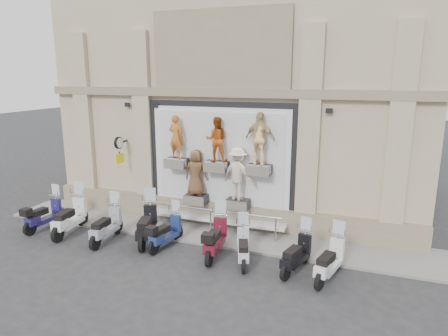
{
  "coord_description": "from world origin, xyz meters",
  "views": [
    {
      "loc": [
        4.94,
        -10.1,
        5.47
      ],
      "look_at": [
        0.53,
        1.9,
        2.46
      ],
      "focal_mm": 32.0,
      "sensor_mm": 36.0,
      "label": 1
    }
  ],
  "objects_px": {
    "scooter_a": "(44,209)",
    "scooter_g": "(243,241)",
    "scooter_h": "(297,247)",
    "scooter_f": "(215,231)",
    "scooter_d": "(146,218)",
    "guard_rail": "(211,222)",
    "clock_sign_bracket": "(119,147)",
    "scooter_c": "(106,219)",
    "scooter_b": "(69,210)",
    "scooter_e": "(166,226)",
    "scooter_i": "(330,254)"
  },
  "relations": [
    {
      "from": "scooter_b",
      "to": "scooter_f",
      "type": "bearing_deg",
      "value": -7.12
    },
    {
      "from": "scooter_e",
      "to": "scooter_a",
      "type": "bearing_deg",
      "value": -170.44
    },
    {
      "from": "scooter_d",
      "to": "scooter_i",
      "type": "relative_size",
      "value": 1.12
    },
    {
      "from": "scooter_b",
      "to": "scooter_g",
      "type": "bearing_deg",
      "value": -8.75
    },
    {
      "from": "scooter_b",
      "to": "scooter_f",
      "type": "distance_m",
      "value": 5.42
    },
    {
      "from": "scooter_b",
      "to": "scooter_e",
      "type": "relative_size",
      "value": 1.19
    },
    {
      "from": "scooter_a",
      "to": "scooter_e",
      "type": "bearing_deg",
      "value": 4.37
    },
    {
      "from": "scooter_c",
      "to": "scooter_f",
      "type": "bearing_deg",
      "value": -1.44
    },
    {
      "from": "guard_rail",
      "to": "scooter_h",
      "type": "bearing_deg",
      "value": -26.67
    },
    {
      "from": "guard_rail",
      "to": "scooter_g",
      "type": "height_order",
      "value": "scooter_g"
    },
    {
      "from": "scooter_b",
      "to": "scooter_g",
      "type": "xyz_separation_m",
      "value": [
        6.36,
        -0.07,
        -0.16
      ]
    },
    {
      "from": "scooter_a",
      "to": "scooter_h",
      "type": "bearing_deg",
      "value": 2.73
    },
    {
      "from": "guard_rail",
      "to": "scooter_i",
      "type": "height_order",
      "value": "scooter_i"
    },
    {
      "from": "scooter_b",
      "to": "scooter_f",
      "type": "relative_size",
      "value": 1.07
    },
    {
      "from": "scooter_i",
      "to": "scooter_b",
      "type": "bearing_deg",
      "value": -166.63
    },
    {
      "from": "scooter_a",
      "to": "scooter_d",
      "type": "height_order",
      "value": "scooter_d"
    },
    {
      "from": "scooter_d",
      "to": "scooter_f",
      "type": "distance_m",
      "value": 2.53
    },
    {
      "from": "clock_sign_bracket",
      "to": "scooter_g",
      "type": "distance_m",
      "value": 6.37
    },
    {
      "from": "scooter_f",
      "to": "scooter_g",
      "type": "height_order",
      "value": "scooter_f"
    },
    {
      "from": "clock_sign_bracket",
      "to": "scooter_e",
      "type": "distance_m",
      "value": 4.09
    },
    {
      "from": "clock_sign_bracket",
      "to": "scooter_e",
      "type": "height_order",
      "value": "clock_sign_bracket"
    },
    {
      "from": "scooter_g",
      "to": "scooter_c",
      "type": "bearing_deg",
      "value": 162.36
    },
    {
      "from": "scooter_c",
      "to": "clock_sign_bracket",
      "type": "bearing_deg",
      "value": 106.29
    },
    {
      "from": "scooter_e",
      "to": "scooter_h",
      "type": "height_order",
      "value": "scooter_h"
    },
    {
      "from": "scooter_g",
      "to": "scooter_d",
      "type": "bearing_deg",
      "value": 155.68
    },
    {
      "from": "scooter_c",
      "to": "scooter_f",
      "type": "relative_size",
      "value": 0.98
    },
    {
      "from": "scooter_c",
      "to": "scooter_e",
      "type": "bearing_deg",
      "value": 2.71
    },
    {
      "from": "scooter_c",
      "to": "scooter_g",
      "type": "xyz_separation_m",
      "value": [
        4.75,
        0.07,
        -0.09
      ]
    },
    {
      "from": "scooter_h",
      "to": "scooter_d",
      "type": "bearing_deg",
      "value": -168.39
    },
    {
      "from": "scooter_c",
      "to": "scooter_f",
      "type": "distance_m",
      "value": 3.82
    },
    {
      "from": "clock_sign_bracket",
      "to": "scooter_h",
      "type": "bearing_deg",
      "value": -16.41
    },
    {
      "from": "guard_rail",
      "to": "scooter_f",
      "type": "distance_m",
      "value": 1.73
    },
    {
      "from": "guard_rail",
      "to": "scooter_e",
      "type": "relative_size",
      "value": 2.87
    },
    {
      "from": "scooter_a",
      "to": "scooter_h",
      "type": "height_order",
      "value": "scooter_a"
    },
    {
      "from": "clock_sign_bracket",
      "to": "scooter_i",
      "type": "xyz_separation_m",
      "value": [
        8.1,
        -2.26,
        -2.05
      ]
    },
    {
      "from": "scooter_a",
      "to": "clock_sign_bracket",
      "type": "bearing_deg",
      "value": 49.63
    },
    {
      "from": "scooter_c",
      "to": "scooter_h",
      "type": "xyz_separation_m",
      "value": [
        6.32,
        0.1,
        -0.06
      ]
    },
    {
      "from": "scooter_c",
      "to": "scooter_d",
      "type": "xyz_separation_m",
      "value": [
        1.29,
        0.42,
        0.06
      ]
    },
    {
      "from": "guard_rail",
      "to": "scooter_g",
      "type": "xyz_separation_m",
      "value": [
        1.71,
        -1.68,
        0.23
      ]
    },
    {
      "from": "guard_rail",
      "to": "clock_sign_bracket",
      "type": "height_order",
      "value": "clock_sign_bracket"
    },
    {
      "from": "guard_rail",
      "to": "scooter_f",
      "type": "height_order",
      "value": "scooter_f"
    },
    {
      "from": "scooter_h",
      "to": "guard_rail",
      "type": "bearing_deg",
      "value": 168.64
    },
    {
      "from": "scooter_a",
      "to": "scooter_e",
      "type": "xyz_separation_m",
      "value": [
        4.87,
        0.09,
        -0.04
      ]
    },
    {
      "from": "scooter_a",
      "to": "scooter_g",
      "type": "distance_m",
      "value": 7.55
    },
    {
      "from": "scooter_f",
      "to": "scooter_i",
      "type": "xyz_separation_m",
      "value": [
        3.43,
        -0.28,
        -0.04
      ]
    },
    {
      "from": "scooter_f",
      "to": "scooter_h",
      "type": "xyz_separation_m",
      "value": [
        2.5,
        -0.13,
        -0.07
      ]
    },
    {
      "from": "scooter_b",
      "to": "scooter_e",
      "type": "bearing_deg",
      "value": -5.91
    },
    {
      "from": "scooter_h",
      "to": "scooter_i",
      "type": "bearing_deg",
      "value": 6.4
    },
    {
      "from": "scooter_f",
      "to": "scooter_c",
      "type": "bearing_deg",
      "value": 177.34
    },
    {
      "from": "scooter_h",
      "to": "scooter_a",
      "type": "bearing_deg",
      "value": -165.24
    }
  ]
}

